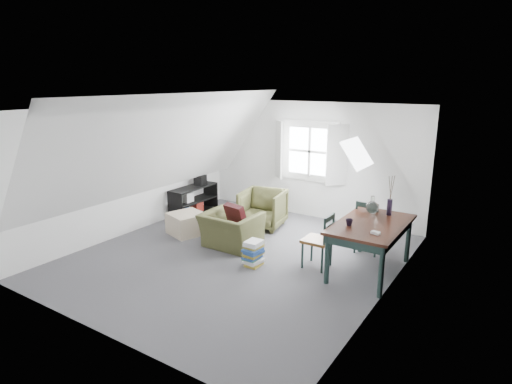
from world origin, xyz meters
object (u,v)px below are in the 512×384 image
Objects in this scene: ottoman at (187,224)px; dining_chair_far at (369,226)px; dining_table at (371,230)px; media_shelf at (193,202)px; armchair_far at (263,227)px; dining_chair_near at (319,240)px; magazine_stack at (253,253)px; armchair_near at (231,246)px.

dining_chair_far is at bearing 17.01° from ottoman.
dining_chair_far is (-0.28, 0.76, -0.21)m from dining_table.
media_shelf is at bearing 9.83° from dining_chair_far.
dining_table is at bearing -30.30° from armchair_far.
dining_chair_near reaches higher than armchair_far.
magazine_stack is (-1.38, -1.54, -0.29)m from dining_chair_far.
armchair_far is 1.92m from magazine_stack.
dining_table is at bearing -13.80° from media_shelf.
dining_chair_far reaches higher than media_shelf.
media_shelf is (-4.31, 0.78, -0.42)m from dining_table.
media_shelf is 3.08m from magazine_stack.
magazine_stack is at bearing 149.64° from armchair_near.
dining_chair_near is (-0.74, -0.27, -0.23)m from dining_table.
armchair_far is at bearing 161.23° from dining_table.
armchair_far is 1.37× the size of ottoman.
dining_table is at bearing 120.37° from dining_chair_far.
armchair_near is 1.14× the size of armchair_far.
ottoman is 2.85m from dining_chair_near.
dining_chair_near is at bearing -178.35° from armchair_near.
dining_table is 0.84m from dining_chair_far.
magazine_stack is at bearing -15.59° from ottoman.
armchair_near is 0.94m from magazine_stack.
dining_chair_near is at bearing -158.77° from dining_table.
magazine_stack is (-1.66, -0.78, -0.50)m from dining_table.
ottoman is at bearing 164.41° from magazine_stack.
magazine_stack is (0.88, -1.69, 0.21)m from armchair_far.
media_shelf is (-0.74, 1.02, 0.08)m from ottoman.
dining_chair_far reaches higher than ottoman.
dining_chair_near reaches higher than armchair_near.
dining_table is 1.32× the size of media_shelf.
dining_table is 1.90m from magazine_stack.
armchair_near is at bearing -96.14° from armchair_far.
ottoman is at bearing -3.19° from armchair_near.
magazine_stack is at bearing 58.26° from dining_chair_far.
armchair_near is 0.60× the size of dining_table.
ottoman is at bearing -175.07° from dining_table.
dining_chair_far is 2.30× the size of magazine_stack.
dining_table is (3.57, 0.25, 0.50)m from ottoman.
ottoman reaches higher than armchair_far.
dining_chair_near reaches higher than dining_table.
dining_table is at bearing 116.86° from dining_chair_near.
armchair_far is at bearing 117.57° from magazine_stack.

